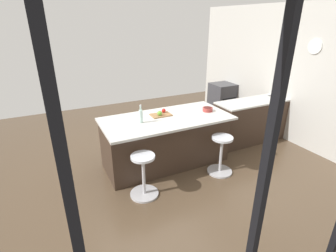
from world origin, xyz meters
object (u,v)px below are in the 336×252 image
at_px(apple_green, 160,113).
at_px(fruit_bowl, 208,109).
at_px(oven_range, 222,99).
at_px(water_bottle, 141,116).
at_px(kitchen_island, 166,140).
at_px(stool_middle, 144,177).
at_px(stool_by_window, 221,156).
at_px(cutting_board, 161,115).
at_px(apple_red, 164,111).

bearing_deg(apple_green, fruit_bowl, 171.54).
xyz_separation_m(oven_range, water_bottle, (3.07, 1.78, 0.61)).
bearing_deg(kitchen_island, stool_middle, 45.16).
relative_size(kitchen_island, stool_middle, 3.29).
bearing_deg(apple_green, kitchen_island, 143.73).
bearing_deg(kitchen_island, apple_green, -36.27).
bearing_deg(apple_green, oven_range, -148.30).
relative_size(oven_range, stool_by_window, 1.29).
xyz_separation_m(oven_range, stool_middle, (3.31, 2.44, -0.12)).
relative_size(apple_green, fruit_bowl, 0.46).
xyz_separation_m(oven_range, cutting_board, (2.63, 1.61, 0.49)).
relative_size(oven_range, apple_red, 11.98).
height_order(kitchen_island, fruit_bowl, fruit_bowl).
relative_size(stool_middle, fruit_bowl, 3.71).
distance_m(kitchen_island, apple_red, 0.55).
xyz_separation_m(kitchen_island, apple_green, (0.09, -0.06, 0.52)).
bearing_deg(oven_range, apple_red, 31.24).
bearing_deg(fruit_bowl, stool_by_window, 79.40).
bearing_deg(apple_red, water_bottle, 24.36).
bearing_deg(stool_middle, stool_by_window, 180.00).
relative_size(apple_red, fruit_bowl, 0.40).
distance_m(stool_middle, cutting_board, 1.23).
bearing_deg(cutting_board, water_bottle, 21.34).
bearing_deg(kitchen_island, water_bottle, 8.06).
height_order(oven_range, fruit_bowl, fruit_bowl).
xyz_separation_m(stool_middle, fruit_bowl, (-1.56, -0.65, 0.64)).
height_order(water_bottle, fruit_bowl, water_bottle).
height_order(stool_by_window, fruit_bowl, fruit_bowl).
relative_size(oven_range, kitchen_island, 0.39).
bearing_deg(water_bottle, stool_by_window, 151.50).
bearing_deg(stool_middle, fruit_bowl, -157.44).
bearing_deg(apple_red, oven_range, -148.76).
bearing_deg(apple_red, stool_middle, 49.50).
bearing_deg(water_bottle, kitchen_island, -171.94).
height_order(kitchen_island, cutting_board, cutting_board).
distance_m(stool_middle, water_bottle, 1.00).
bearing_deg(water_bottle, fruit_bowl, 179.73).
bearing_deg(cutting_board, stool_by_window, 132.59).
bearing_deg(oven_range, fruit_bowl, 45.64).
distance_m(stool_by_window, apple_green, 1.31).
relative_size(oven_range, cutting_board, 2.46).
bearing_deg(kitchen_island, stool_by_window, 134.84).
xyz_separation_m(water_bottle, fruit_bowl, (-1.32, 0.01, -0.08)).
height_order(stool_by_window, water_bottle, water_bottle).
xyz_separation_m(kitchen_island, cutting_board, (0.04, -0.10, 0.47)).
bearing_deg(water_bottle, oven_range, -149.89).
bearing_deg(stool_by_window, kitchen_island, -45.16).
xyz_separation_m(apple_red, fruit_bowl, (-0.79, 0.25, -0.02)).
height_order(apple_green, water_bottle, water_bottle).
bearing_deg(oven_range, water_bottle, 30.11).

